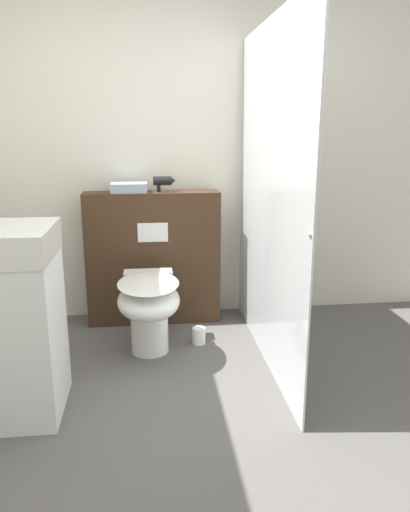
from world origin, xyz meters
name	(u,v)px	position (x,y,z in m)	size (l,w,h in m)	color
ground_plane	(211,449)	(0.00, 0.00, 0.00)	(12.00, 12.00, 0.00)	#565451
wall_back	(181,156)	(0.00, 1.85, 1.25)	(8.00, 0.06, 2.50)	silver
partition_panel	(153,258)	(-0.23, 1.65, 0.50)	(1.00, 0.21, 1.01)	#3D2819
shower_glass	(268,199)	(0.47, 0.95, 1.05)	(0.04, 1.75, 2.09)	silver
toilet	(149,305)	(-0.28, 1.05, 0.35)	(0.40, 0.66, 0.52)	white
hair_drier	(163,181)	(-0.15, 1.64, 1.09)	(0.16, 0.07, 0.11)	black
folded_towel	(129,187)	(-0.40, 1.66, 1.04)	(0.26, 0.19, 0.07)	#8C9EAD
spare_toilet_roll	(199,336)	(0.06, 1.18, 0.06)	(0.09, 0.09, 0.12)	white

